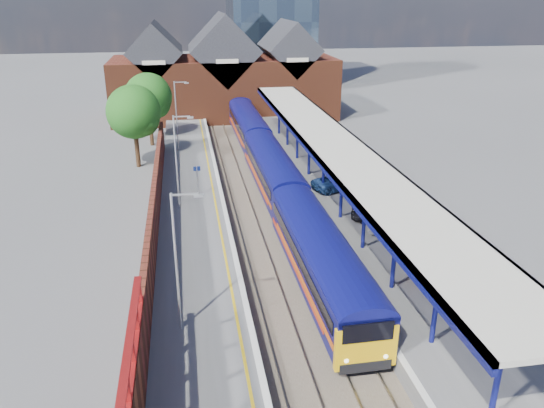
# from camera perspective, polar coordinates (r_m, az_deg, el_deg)

# --- Properties ---
(ground) EXTENTS (240.00, 240.00, 0.00)m
(ground) POSITION_cam_1_polar(r_m,az_deg,el_deg) (49.10, -2.30, 2.57)
(ground) COLOR #5B5B5E
(ground) RESTS_ON ground
(ballast_bed) EXTENTS (6.00, 76.00, 0.06)m
(ballast_bed) POSITION_cam_1_polar(r_m,az_deg,el_deg) (39.87, -0.45, -2.04)
(ballast_bed) COLOR #473D33
(ballast_bed) RESTS_ON ground
(rails) EXTENTS (4.51, 76.00, 0.14)m
(rails) POSITION_cam_1_polar(r_m,az_deg,el_deg) (39.83, -0.45, -1.92)
(rails) COLOR slate
(rails) RESTS_ON ground
(left_platform) EXTENTS (5.00, 76.00, 1.00)m
(left_platform) POSITION_cam_1_polar(r_m,az_deg,el_deg) (39.27, -8.41, -1.92)
(left_platform) COLOR #565659
(left_platform) RESTS_ON ground
(right_platform) EXTENTS (6.00, 76.00, 1.00)m
(right_platform) POSITION_cam_1_polar(r_m,az_deg,el_deg) (40.98, 7.86, -0.86)
(right_platform) COLOR #565659
(right_platform) RESTS_ON ground
(coping_left) EXTENTS (0.30, 76.00, 0.05)m
(coping_left) POSITION_cam_1_polar(r_m,az_deg,el_deg) (39.14, -5.01, -1.00)
(coping_left) COLOR silver
(coping_left) RESTS_ON left_platform
(coping_right) EXTENTS (0.30, 76.00, 0.05)m
(coping_right) POSITION_cam_1_polar(r_m,az_deg,el_deg) (40.05, 4.00, -0.43)
(coping_right) COLOR silver
(coping_right) RESTS_ON right_platform
(yellow_line) EXTENTS (0.14, 76.00, 0.01)m
(yellow_line) POSITION_cam_1_polar(r_m,az_deg,el_deg) (39.12, -5.89, -1.08)
(yellow_line) COLOR yellow
(yellow_line) RESTS_ON left_platform
(train) EXTENTS (2.93, 65.92, 3.45)m
(train) POSITION_cam_1_polar(r_m,az_deg,el_deg) (53.32, -1.41, 6.53)
(train) COLOR #0C0E59
(train) RESTS_ON ground
(canopy) EXTENTS (4.50, 52.00, 4.48)m
(canopy) POSITION_cam_1_polar(r_m,az_deg,el_deg) (41.06, 6.71, 6.26)
(canopy) COLOR navy
(canopy) RESTS_ON right_platform
(lamp_post_b) EXTENTS (1.48, 0.18, 7.00)m
(lamp_post_b) POSITION_cam_1_polar(r_m,az_deg,el_deg) (24.68, -10.01, -5.36)
(lamp_post_b) COLOR #A5A8AA
(lamp_post_b) RESTS_ON left_platform
(lamp_post_c) EXTENTS (1.48, 0.18, 7.00)m
(lamp_post_c) POSITION_cam_1_polar(r_m,az_deg,el_deg) (39.63, -10.10, 5.12)
(lamp_post_c) COLOR #A5A8AA
(lamp_post_c) RESTS_ON left_platform
(lamp_post_d) EXTENTS (1.48, 0.18, 7.00)m
(lamp_post_d) POSITION_cam_1_polar(r_m,az_deg,el_deg) (55.17, -10.13, 9.78)
(lamp_post_d) COLOR #A5A8AA
(lamp_post_d) RESTS_ON left_platform
(platform_sign) EXTENTS (0.55, 0.08, 2.50)m
(platform_sign) POSITION_cam_1_polar(r_m,az_deg,el_deg) (42.23, -8.05, 3.00)
(platform_sign) COLOR #A5A8AA
(platform_sign) RESTS_ON left_platform
(brick_wall) EXTENTS (0.35, 50.00, 3.86)m
(brick_wall) POSITION_cam_1_polar(r_m,az_deg,el_deg) (32.65, -12.82, -3.55)
(brick_wall) COLOR maroon
(brick_wall) RESTS_ON left_platform
(station_building) EXTENTS (30.00, 12.12, 13.78)m
(station_building) POSITION_cam_1_polar(r_m,az_deg,el_deg) (75.02, -5.19, 13.48)
(station_building) COLOR maroon
(station_building) RESTS_ON ground
(tree_near) EXTENTS (5.20, 5.20, 8.10)m
(tree_near) POSITION_cam_1_polar(r_m,az_deg,el_deg) (53.24, -14.50, 9.40)
(tree_near) COLOR #382314
(tree_near) RESTS_ON ground
(tree_far) EXTENTS (5.20, 5.20, 8.10)m
(tree_far) POSITION_cam_1_polar(r_m,az_deg,el_deg) (61.00, -13.02, 11.04)
(tree_far) COLOR #382314
(tree_far) RESTS_ON ground
(parked_car_red) EXTENTS (3.75, 1.85, 1.23)m
(parked_car_red) POSITION_cam_1_polar(r_m,az_deg,el_deg) (31.55, 17.91, -6.74)
(parked_car_red) COLOR #A80E21
(parked_car_red) RESTS_ON right_platform
(parked_car_silver) EXTENTS (4.60, 2.58, 1.44)m
(parked_car_silver) POSITION_cam_1_polar(r_m,az_deg,el_deg) (36.45, 13.60, -2.15)
(parked_car_silver) COLOR #A9A9AE
(parked_car_silver) RESTS_ON right_platform
(parked_car_dark) EXTENTS (4.22, 2.63, 1.14)m
(parked_car_dark) POSITION_cam_1_polar(r_m,az_deg,el_deg) (38.28, 11.44, -1.03)
(parked_car_dark) COLOR black
(parked_car_dark) RESTS_ON right_platform
(parked_car_blue) EXTENTS (4.89, 3.28, 1.25)m
(parked_car_blue) POSITION_cam_1_polar(r_m,az_deg,el_deg) (44.01, 7.15, 2.35)
(parked_car_blue) COLOR navy
(parked_car_blue) RESTS_ON right_platform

